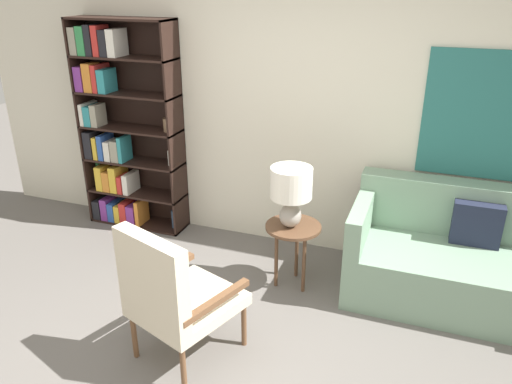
{
  "coord_description": "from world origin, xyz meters",
  "views": [
    {
      "loc": [
        1.17,
        -2.07,
        2.33
      ],
      "look_at": [
        0.03,
        1.04,
        0.9
      ],
      "focal_mm": 35.0,
      "sensor_mm": 36.0,
      "label": 1
    }
  ],
  "objects": [
    {
      "name": "wall_back",
      "position": [
        0.03,
        2.03,
        1.35
      ],
      "size": [
        6.4,
        0.08,
        2.7
      ],
      "color": "silver",
      "rests_on": "ground_plane"
    },
    {
      "name": "bookshelf",
      "position": [
        -1.67,
        1.85,
        0.97
      ],
      "size": [
        1.0,
        0.3,
        2.01
      ],
      "color": "black",
      "rests_on": "ground_plane"
    },
    {
      "name": "armchair",
      "position": [
        -0.21,
        0.18,
        0.53
      ],
      "size": [
        0.74,
        0.78,
        0.97
      ],
      "color": "brown",
      "rests_on": "ground_plane"
    },
    {
      "name": "couch",
      "position": [
        1.59,
        1.58,
        0.32
      ],
      "size": [
        1.81,
        0.85,
        0.87
      ],
      "color": "gray",
      "rests_on": "ground_plane"
    },
    {
      "name": "side_table",
      "position": [
        0.25,
        1.31,
        0.47
      ],
      "size": [
        0.44,
        0.44,
        0.54
      ],
      "color": "brown",
      "rests_on": "ground_plane"
    },
    {
      "name": "table_lamp",
      "position": [
        0.23,
        1.28,
        0.86
      ],
      "size": [
        0.32,
        0.32,
        0.49
      ],
      "color": "#A59E93",
      "rests_on": "side_table"
    }
  ]
}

